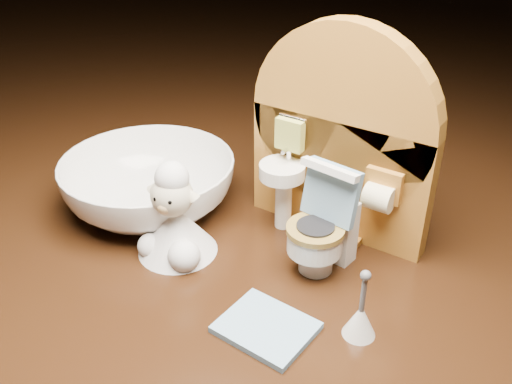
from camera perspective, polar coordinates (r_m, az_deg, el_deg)
backdrop_panel at (r=0.39m, az=8.34°, el=4.51°), size 0.13×0.05×0.15m
toy_toilet at (r=0.37m, az=6.78°, el=-3.85°), size 0.04×0.05×0.07m
bath_mat at (r=0.34m, az=1.03°, el=-13.39°), size 0.05×0.04×0.00m
toilet_brush at (r=0.33m, az=10.39°, el=-12.30°), size 0.02×0.02×0.05m
plush_lamb at (r=0.38m, az=-8.12°, el=-3.04°), size 0.05×0.05×0.07m
ceramic_bowl at (r=0.44m, az=-10.65°, el=0.74°), size 0.17×0.17×0.04m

